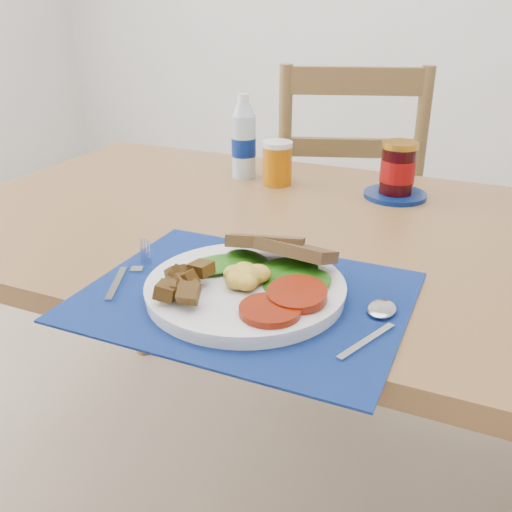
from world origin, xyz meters
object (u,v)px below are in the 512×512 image
Objects in this scene: chair_far at (345,187)px; water_bottle at (244,141)px; jam_on_saucer at (397,173)px; juice_glass at (277,164)px; breakfast_plate at (241,283)px.

chair_far is 5.78× the size of water_bottle.
chair_far is at bearing 117.69° from jam_on_saucer.
juice_glass is at bearing -176.30° from jam_on_saucer.
chair_far reaches higher than juice_glass.
breakfast_plate is 0.60m from jam_on_saucer.
juice_glass is (-0.17, 0.57, 0.03)m from breakfast_plate.
water_bottle is at bearing 179.41° from jam_on_saucer.
juice_glass is at bearing -12.63° from water_bottle.
chair_far is 0.53m from water_bottle.
breakfast_plate is 3.04× the size of juice_glass.
juice_glass is (0.10, -0.02, -0.04)m from water_bottle.
chair_far is 0.52m from juice_glass.
breakfast_plate is at bearing 77.35° from chair_far.
chair_far reaches higher than jam_on_saucer.
jam_on_saucer is at bearing 71.80° from breakfast_plate.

